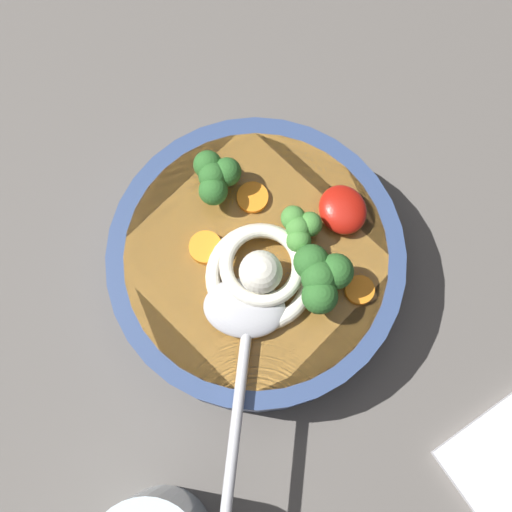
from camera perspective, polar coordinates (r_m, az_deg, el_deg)
table_slab at (r=59.25cm, az=-3.11°, el=-0.28°), size 93.84×93.84×3.33cm
soup_bowl at (r=54.31cm, az=0.00°, el=-0.71°), size 22.59×22.59×5.70cm
noodle_pile at (r=50.19cm, az=0.42°, el=-1.37°), size 8.95×8.77×3.60cm
soup_spoon at (r=49.81cm, az=-0.70°, el=-5.71°), size 16.65×11.41×1.60cm
chili_sauce_dollop at (r=52.12cm, az=7.16°, el=3.81°), size 3.92×3.52×1.76cm
broccoli_floret_rear at (r=48.91cm, az=5.41°, el=-1.74°), size 5.08×4.37×4.02cm
broccoli_floret_right at (r=51.37cm, az=-3.38°, el=6.59°), size 4.26×3.66×3.36cm
broccoli_floret_beside_noodles at (r=50.45cm, az=3.64°, el=2.32°), size 3.61×3.11×2.86cm
carrot_slice_beside_chili at (r=51.57cm, az=-4.17°, el=0.70°), size 2.48×2.48×0.71cm
carrot_slice_left at (r=51.34cm, az=8.54°, el=-2.80°), size 2.15×2.15×0.57cm
carrot_slice_extra_a at (r=52.70cm, az=-0.29°, el=4.85°), size 2.41×2.41×0.49cm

